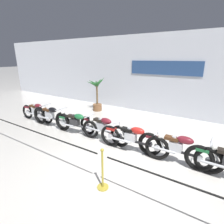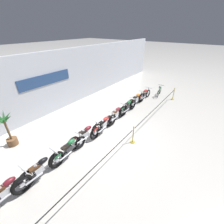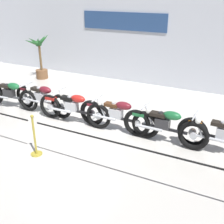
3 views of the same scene
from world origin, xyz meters
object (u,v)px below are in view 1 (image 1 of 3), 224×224
(motorcycle_maroon_0, at_px, (37,112))
(stanchion_far_left, at_px, (55,142))
(motorcycle_maroon_3, at_px, (103,128))
(motorcycle_red_4, at_px, (132,139))
(motorcycle_black_1, at_px, (51,117))
(motorcycle_maroon_5, at_px, (177,149))
(stanchion_mid_left, at_px, (103,175))
(potted_palm_left_of_row, at_px, (97,94))
(motorcycle_green_2, at_px, (76,123))

(motorcycle_maroon_0, relative_size, stanchion_far_left, 0.15)
(motorcycle_maroon_0, xyz_separation_m, motorcycle_maroon_3, (3.93, 0.01, 0.01))
(motorcycle_maroon_0, distance_m, motorcycle_red_4, 5.26)
(motorcycle_red_4, relative_size, stanchion_far_left, 0.17)
(motorcycle_black_1, height_order, motorcycle_red_4, motorcycle_black_1)
(motorcycle_maroon_3, xyz_separation_m, motorcycle_maroon_5, (2.71, -0.09, -0.01))
(motorcycle_maroon_5, bearing_deg, motorcycle_maroon_0, 179.35)
(motorcycle_black_1, relative_size, motorcycle_maroon_3, 0.98)
(stanchion_mid_left, bearing_deg, motorcycle_maroon_0, 159.21)
(motorcycle_black_1, distance_m, stanchion_mid_left, 4.61)
(motorcycle_maroon_5, xyz_separation_m, stanchion_far_left, (-2.83, -1.98, 0.29))
(motorcycle_maroon_0, bearing_deg, motorcycle_maroon_3, 0.20)
(motorcycle_maroon_0, relative_size, stanchion_mid_left, 2.05)
(motorcycle_maroon_0, xyz_separation_m, stanchion_far_left, (3.81, -2.05, 0.29))
(motorcycle_maroon_3, bearing_deg, stanchion_far_left, -93.42)
(stanchion_far_left, distance_m, stanchion_mid_left, 1.65)
(stanchion_mid_left, bearing_deg, stanchion_far_left, 180.00)
(potted_palm_left_of_row, distance_m, stanchion_far_left, 5.62)
(motorcycle_green_2, bearing_deg, potted_palm_left_of_row, 112.77)
(motorcycle_maroon_0, xyz_separation_m, motorcycle_red_4, (5.25, -0.18, 0.01))
(motorcycle_green_2, height_order, stanchion_mid_left, stanchion_mid_left)
(motorcycle_red_4, distance_m, potted_palm_left_of_row, 5.04)
(motorcycle_red_4, xyz_separation_m, potted_palm_left_of_row, (-3.86, 3.20, 0.50))
(potted_palm_left_of_row, bearing_deg, motorcycle_maroon_0, -114.80)
(motorcycle_maroon_5, bearing_deg, stanchion_mid_left, -121.98)
(motorcycle_red_4, height_order, stanchion_far_left, stanchion_far_left)
(motorcycle_maroon_0, height_order, motorcycle_maroon_5, motorcycle_maroon_5)
(motorcycle_maroon_5, bearing_deg, stanchion_far_left, -145.07)
(motorcycle_maroon_5, bearing_deg, motorcycle_black_1, -179.29)
(motorcycle_maroon_0, bearing_deg, motorcycle_red_4, -1.95)
(motorcycle_green_2, distance_m, stanchion_far_left, 2.25)
(motorcycle_black_1, bearing_deg, motorcycle_maroon_3, 3.29)
(motorcycle_red_4, relative_size, stanchion_mid_left, 2.31)
(motorcycle_green_2, relative_size, potted_palm_left_of_row, 1.09)
(motorcycle_maroon_5, bearing_deg, motorcycle_maroon_3, 178.12)
(motorcycle_maroon_0, xyz_separation_m, motorcycle_black_1, (1.21, -0.14, 0.01))
(motorcycle_green_2, bearing_deg, stanchion_far_left, -60.43)
(motorcycle_red_4, bearing_deg, stanchion_far_left, -127.60)
(potted_palm_left_of_row, relative_size, stanchion_mid_left, 1.88)
(potted_palm_left_of_row, distance_m, stanchion_mid_left, 6.50)
(motorcycle_red_4, bearing_deg, motorcycle_maroon_3, 171.70)
(motorcycle_black_1, relative_size, stanchion_mid_left, 2.20)
(motorcycle_black_1, distance_m, motorcycle_red_4, 4.04)
(stanchion_mid_left, bearing_deg, motorcycle_maroon_3, 125.49)
(stanchion_mid_left, bearing_deg, motorcycle_black_1, 155.52)
(motorcycle_maroon_5, height_order, potted_palm_left_of_row, potted_palm_left_of_row)
(motorcycle_maroon_3, height_order, potted_palm_left_of_row, potted_palm_left_of_row)
(stanchion_far_left, bearing_deg, stanchion_mid_left, 0.00)
(motorcycle_red_4, bearing_deg, motorcycle_green_2, 178.52)
(motorcycle_maroon_5, xyz_separation_m, stanchion_mid_left, (-1.24, -1.98, -0.12))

